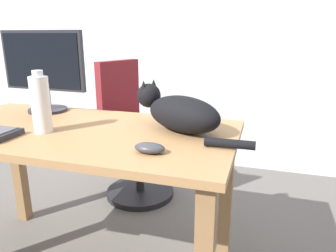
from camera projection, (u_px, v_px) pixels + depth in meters
name	position (u px, v px, depth m)	size (l,w,h in m)	color
back_wall	(175.00, 13.00, 2.63)	(6.00, 0.04, 2.60)	silver
desk	(79.00, 152.00, 1.41)	(1.37, 0.69, 0.73)	#9E7247
office_chair	(134.00, 139.00, 2.22)	(0.51, 0.48, 0.96)	black
monitor	(43.00, 68.00, 1.62)	(0.48, 0.20, 0.42)	#232328
cat	(179.00, 112.00, 1.32)	(0.55, 0.34, 0.20)	black
computer_mouse	(150.00, 148.00, 1.08)	(0.11, 0.06, 0.04)	#333338
water_bottle	(41.00, 104.00, 1.29)	(0.08, 0.08, 0.26)	silver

